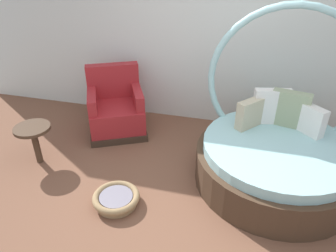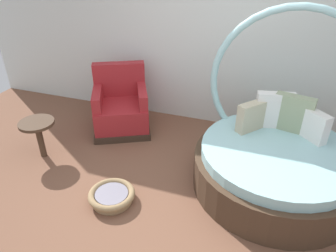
% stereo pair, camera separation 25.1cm
% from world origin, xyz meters
% --- Properties ---
extents(ground_plane, '(8.00, 8.00, 0.02)m').
position_xyz_m(ground_plane, '(0.00, 0.00, -0.01)').
color(ground_plane, brown).
extents(back_wall, '(8.00, 0.12, 2.95)m').
position_xyz_m(back_wall, '(0.00, 2.03, 1.47)').
color(back_wall, silver).
rests_on(back_wall, ground_plane).
extents(round_daybed, '(1.82, 1.82, 1.95)m').
position_xyz_m(round_daybed, '(0.99, 0.76, 0.38)').
color(round_daybed, '#473323').
rests_on(round_daybed, ground_plane).
extents(red_armchair, '(1.07, 1.07, 0.94)m').
position_xyz_m(red_armchair, '(-1.25, 1.33, 0.33)').
color(red_armchair, '#38281E').
rests_on(red_armchair, ground_plane).
extents(pet_basket, '(0.51, 0.51, 0.13)m').
position_xyz_m(pet_basket, '(-0.65, -0.16, 0.07)').
color(pet_basket, '#9E7F56').
rests_on(pet_basket, ground_plane).
extents(side_table, '(0.44, 0.44, 0.52)m').
position_xyz_m(side_table, '(-1.91, 0.31, 0.43)').
color(side_table, '#473323').
rests_on(side_table, ground_plane).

